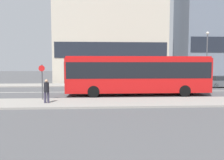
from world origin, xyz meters
The scene contains 10 objects.
ground_plane centered at (0.00, 0.00, 0.00)m, with size 120.00×120.00×0.00m, color #4F4F51.
sidewalk_near centered at (0.00, -6.25, 0.07)m, with size 44.00×3.50×0.13m.
sidewalk_far centered at (0.00, 6.25, 0.07)m, with size 44.00×3.50×0.13m.
lane_centerline centered at (0.00, 0.00, 0.00)m, with size 41.80×0.16×0.01m.
apartment_block_left_tower centered at (1.09, 11.52, 8.43)m, with size 16.44×4.12×16.88m.
city_bus centered at (2.71, -2.35, 1.93)m, with size 12.24×2.55×3.36m.
parked_car_0 centered at (13.62, 3.24, 0.63)m, with size 3.94×1.79×1.33m.
pedestrian_near_stop centered at (-4.09, -6.54, 1.02)m, with size 0.34×0.34×1.58m.
bus_stop_sign centered at (-4.74, -5.09, 1.63)m, with size 0.44×0.12×2.55m.
street_lamp centered at (12.81, 5.44, 4.16)m, with size 0.36×0.36×6.56m.
Camera 1 is at (-0.56, -21.16, 2.76)m, focal length 35.00 mm.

